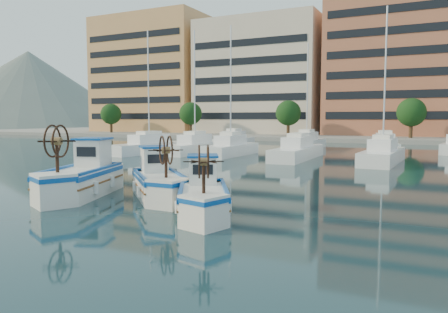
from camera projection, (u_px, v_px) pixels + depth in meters
ground at (200, 212)px, 15.61m from camera, size 300.00×300.00×0.00m
hill_west at (31, 127)px, 175.52m from camera, size 180.00×180.00×60.00m
yacht_marina at (313, 148)px, 41.27m from camera, size 36.16×22.26×11.50m
fishing_boat_a at (82, 176)px, 18.97m from camera, size 3.48×5.16×3.12m
fishing_boat_b at (158, 180)px, 18.37m from camera, size 4.13×4.18×2.70m
fishing_boat_c at (203, 194)px, 15.25m from camera, size 3.36×4.19×2.54m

